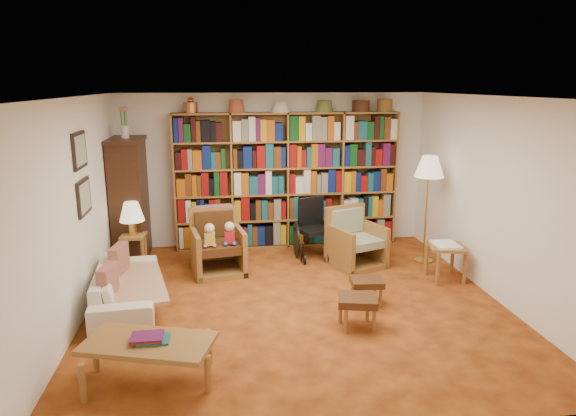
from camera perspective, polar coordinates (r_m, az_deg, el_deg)
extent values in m
plane|color=#B4591B|center=(6.47, 0.93, -10.45)|extent=(5.00, 5.00, 0.00)
plane|color=white|center=(5.91, 1.02, 12.27)|extent=(5.00, 5.00, 0.00)
plane|color=white|center=(8.50, -1.59, 4.24)|extent=(5.00, 0.00, 5.00)
plane|color=white|center=(3.73, 6.87, -8.44)|extent=(5.00, 0.00, 5.00)
plane|color=white|center=(6.21, -22.47, -0.37)|extent=(0.00, 5.00, 5.00)
plane|color=white|center=(6.90, 21.97, 1.00)|extent=(0.00, 5.00, 5.00)
cube|color=brown|center=(8.39, -0.10, 3.08)|extent=(3.60, 0.30, 2.20)
cube|color=#3B2010|center=(8.14, -17.16, 0.69)|extent=(0.45, 0.90, 1.80)
cube|color=#3B2010|center=(7.99, -17.63, 7.20)|extent=(0.50, 0.95, 0.06)
cylinder|color=white|center=(7.98, -17.69, 8.05)|extent=(0.12, 0.12, 0.18)
cube|color=black|center=(6.38, -22.17, 5.96)|extent=(0.03, 0.52, 0.42)
cube|color=gray|center=(6.38, -22.04, 5.97)|extent=(0.01, 0.44, 0.34)
cube|color=black|center=(6.47, -21.74, 1.14)|extent=(0.03, 0.52, 0.42)
cube|color=gray|center=(6.46, -21.61, 1.14)|extent=(0.01, 0.44, 0.34)
imported|color=silver|center=(6.54, -17.51, -8.42)|extent=(1.79, 0.82, 0.51)
cube|color=beige|center=(6.52, -17.10, -8.04)|extent=(1.05, 1.56, 0.04)
cube|color=maroon|center=(6.82, -18.23, -5.80)|extent=(0.19, 0.41, 0.40)
cube|color=maroon|center=(6.18, -19.36, -7.95)|extent=(0.18, 0.40, 0.38)
cube|color=brown|center=(7.71, -16.80, -2.99)|extent=(0.36, 0.36, 0.04)
cylinder|color=brown|center=(7.68, -17.80, -5.20)|extent=(0.05, 0.05, 0.49)
cylinder|color=brown|center=(7.64, -15.83, -5.16)|extent=(0.05, 0.05, 0.49)
cylinder|color=brown|center=(7.93, -17.48, -4.58)|extent=(0.05, 0.05, 0.49)
cylinder|color=brown|center=(7.89, -15.57, -4.55)|extent=(0.05, 0.05, 0.49)
cylinder|color=gold|center=(7.67, -16.86, -2.15)|extent=(0.12, 0.12, 0.20)
cone|color=beige|center=(7.61, -16.99, -0.38)|extent=(0.35, 0.35, 0.27)
cube|color=brown|center=(7.50, -7.70, -6.78)|extent=(0.83, 0.85, 0.08)
cube|color=brown|center=(7.42, -10.26, -4.84)|extent=(0.19, 0.74, 0.63)
cube|color=brown|center=(7.41, -5.27, -4.68)|extent=(0.19, 0.74, 0.63)
cube|color=brown|center=(7.68, -7.80, -3.08)|extent=(0.72, 0.20, 0.89)
cube|color=#482613|center=(7.35, -7.78, -4.26)|extent=(0.65, 0.71, 0.12)
cube|color=#482613|center=(7.56, -7.85, -1.72)|extent=(0.56, 0.19, 0.38)
cube|color=#B32F4A|center=(7.65, -7.87, -1.08)|extent=(0.56, 0.15, 0.40)
cube|color=brown|center=(7.76, 7.55, -6.06)|extent=(0.89, 0.91, 0.08)
cube|color=brown|center=(7.60, 5.35, -4.30)|extent=(0.31, 0.69, 0.61)
cube|color=brown|center=(7.76, 9.83, -4.07)|extent=(0.31, 0.69, 0.61)
cube|color=brown|center=(7.93, 7.04, -2.64)|extent=(0.67, 0.31, 0.86)
cube|color=gray|center=(7.63, 7.69, -3.71)|extent=(0.71, 0.75, 0.11)
cube|color=gray|center=(7.82, 7.20, -1.37)|extent=(0.53, 0.28, 0.36)
cube|color=black|center=(7.91, 2.82, -2.47)|extent=(0.58, 0.58, 0.06)
cube|color=black|center=(8.06, 2.56, -0.35)|extent=(0.43, 0.21, 0.45)
cylinder|color=black|center=(8.01, 0.93, -3.50)|extent=(0.03, 0.55, 0.55)
cylinder|color=black|center=(8.10, 4.40, -3.35)|extent=(0.03, 0.55, 0.55)
cylinder|color=black|center=(7.73, 1.86, -5.69)|extent=(0.03, 0.16, 0.16)
cylinder|color=black|center=(7.80, 4.46, -5.56)|extent=(0.03, 0.16, 0.16)
cylinder|color=gold|center=(8.13, 14.80, -5.66)|extent=(0.27, 0.27, 0.03)
cylinder|color=gold|center=(7.94, 15.09, -1.09)|extent=(0.03, 0.03, 1.37)
cone|color=beige|center=(7.79, 15.45, 4.48)|extent=(0.43, 0.43, 0.31)
cube|color=brown|center=(7.35, 17.21, -4.15)|extent=(0.56, 0.56, 0.04)
cylinder|color=brown|center=(7.18, 16.31, -6.58)|extent=(0.05, 0.05, 0.45)
cylinder|color=brown|center=(7.34, 19.06, -6.33)|extent=(0.05, 0.05, 0.45)
cylinder|color=brown|center=(7.51, 15.13, -5.59)|extent=(0.05, 0.05, 0.45)
cylinder|color=brown|center=(7.67, 17.79, -5.39)|extent=(0.05, 0.05, 0.45)
cube|color=white|center=(7.34, 17.23, -3.89)|extent=(0.39, 0.44, 0.03)
cube|color=#482613|center=(6.40, 8.76, -8.13)|extent=(0.41, 0.35, 0.08)
cylinder|color=brown|center=(6.32, 7.74, -9.97)|extent=(0.04, 0.04, 0.25)
cylinder|color=brown|center=(6.40, 10.25, -9.76)|extent=(0.04, 0.04, 0.25)
cylinder|color=brown|center=(6.52, 7.20, -9.18)|extent=(0.04, 0.04, 0.25)
cylinder|color=brown|center=(6.60, 9.64, -8.99)|extent=(0.04, 0.04, 0.25)
cube|color=#482613|center=(5.80, 7.73, -10.12)|extent=(0.49, 0.45, 0.08)
cylinder|color=brown|center=(5.73, 6.44, -12.40)|extent=(0.04, 0.04, 0.28)
cylinder|color=brown|center=(5.81, 9.56, -12.12)|extent=(0.04, 0.04, 0.28)
cylinder|color=brown|center=(5.95, 5.84, -11.34)|extent=(0.04, 0.04, 0.28)
cylinder|color=brown|center=(6.03, 8.83, -11.09)|extent=(0.04, 0.04, 0.28)
cube|color=brown|center=(4.92, -15.26, -14.31)|extent=(1.26, 0.88, 0.05)
cylinder|color=brown|center=(4.91, -21.86, -17.60)|extent=(0.06, 0.06, 0.35)
cylinder|color=brown|center=(4.76, -8.87, -17.74)|extent=(0.06, 0.06, 0.35)
cylinder|color=brown|center=(5.32, -20.61, -14.95)|extent=(0.06, 0.06, 0.35)
cylinder|color=brown|center=(5.18, -8.79, -14.97)|extent=(0.06, 0.06, 0.35)
cube|color=brown|center=(4.89, -15.30, -13.77)|extent=(0.33, 0.29, 0.05)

